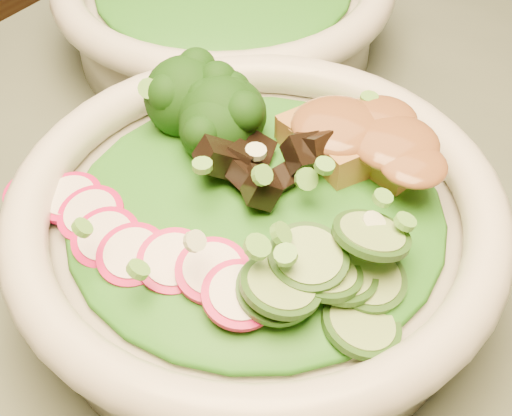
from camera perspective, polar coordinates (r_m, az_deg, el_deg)
The scene contains 10 objects.
salad_bowl at distance 0.42m, azimuth -0.00°, elevation -1.96°, with size 0.29×0.29×0.08m.
side_bowl at distance 0.63m, azimuth -2.54°, elevation 15.89°, with size 0.29×0.29×0.08m.
lettuce_bed at distance 0.41m, azimuth -0.00°, elevation 0.10°, with size 0.22×0.22×0.03m, color #1B6615.
broccoli_florets at distance 0.44m, azimuth -4.50°, elevation 7.04°, with size 0.09×0.08×0.05m, color black, non-canonical shape.
radish_slices at distance 0.38m, azimuth -9.12°, elevation -3.34°, with size 0.12×0.04×0.02m, color #B80E4A, non-canonical shape.
cucumber_slices at distance 0.36m, azimuth 5.19°, elevation -5.46°, with size 0.08×0.08×0.04m, color #81A159, non-canonical shape.
mushroom_heap at distance 0.40m, azimuth 1.63°, elevation 2.28°, with size 0.08×0.08×0.04m, color black, non-canonical shape.
tofu_cubes at distance 0.43m, azimuth 8.14°, elevation 4.32°, with size 0.10×0.06×0.04m, color #AA7138, non-canonical shape.
peanut_sauce at distance 0.42m, azimuth 8.33°, elevation 5.76°, with size 0.08×0.06×0.02m, color brown.
scallion_garnish at distance 0.39m, azimuth -0.00°, elevation 2.79°, with size 0.21×0.21×0.03m, color #5AA339, non-canonical shape.
Camera 1 is at (-0.05, -0.29, 1.10)m, focal length 50.00 mm.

